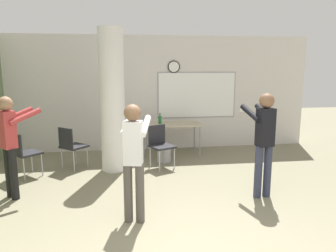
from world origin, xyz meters
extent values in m
cube|color=silver|center=(0.00, 5.06, 1.40)|extent=(8.00, 0.12, 2.80)
cylinder|color=black|center=(0.55, 4.99, 2.05)|extent=(0.30, 0.03, 0.30)
cylinder|color=white|center=(0.55, 4.97, 2.05)|extent=(0.25, 0.01, 0.25)
cube|color=#99999E|center=(1.14, 5.00, 1.35)|extent=(2.00, 0.01, 1.16)
cube|color=white|center=(1.14, 4.99, 1.35)|extent=(1.94, 0.02, 1.10)
cylinder|color=white|center=(-0.92, 3.42, 1.40)|extent=(0.48, 0.48, 2.80)
cube|color=tan|center=(0.39, 4.44, 0.72)|extent=(1.41, 0.69, 0.03)
cylinder|color=gray|center=(-0.25, 4.16, 0.35)|extent=(0.04, 0.04, 0.71)
cylinder|color=gray|center=(1.03, 4.16, 0.35)|extent=(0.04, 0.04, 0.71)
cylinder|color=gray|center=(-0.25, 4.73, 0.35)|extent=(0.04, 0.04, 0.71)
cylinder|color=gray|center=(1.03, 4.73, 0.35)|extent=(0.04, 0.04, 0.71)
cylinder|color=#1E6B2D|center=(0.14, 4.45, 0.83)|extent=(0.08, 0.08, 0.18)
cylinder|color=#1E6B2D|center=(0.14, 4.45, 0.95)|extent=(0.03, 0.03, 0.08)
cylinder|color=#B2B2B7|center=(0.15, 3.83, 0.16)|extent=(0.30, 0.30, 0.32)
cube|color=#232328|center=(-1.72, 3.67, 0.45)|extent=(0.62, 0.62, 0.04)
cube|color=#232328|center=(-1.86, 3.52, 0.67)|extent=(0.32, 0.28, 0.40)
cylinder|color=#B7B7BC|center=(-1.47, 3.69, 0.21)|extent=(0.02, 0.02, 0.43)
cylinder|color=#B7B7BC|center=(-1.74, 3.93, 0.21)|extent=(0.02, 0.02, 0.43)
cylinder|color=#B7B7BC|center=(-1.71, 3.42, 0.21)|extent=(0.02, 0.02, 0.43)
cylinder|color=#B7B7BC|center=(-1.98, 3.66, 0.21)|extent=(0.02, 0.02, 0.43)
cube|color=#232328|center=(-2.53, 3.25, 0.45)|extent=(0.62, 0.62, 0.04)
cube|color=#232328|center=(-2.68, 3.11, 0.67)|extent=(0.30, 0.30, 0.40)
cylinder|color=#B7B7BC|center=(-2.28, 3.25, 0.21)|extent=(0.02, 0.02, 0.43)
cylinder|color=#B7B7BC|center=(-2.53, 3.51, 0.21)|extent=(0.02, 0.02, 0.43)
cylinder|color=#B7B7BC|center=(-2.54, 3.00, 0.21)|extent=(0.02, 0.02, 0.43)
cylinder|color=#B7B7BC|center=(-2.79, 3.26, 0.21)|extent=(0.02, 0.02, 0.43)
cube|color=#232328|center=(0.06, 3.41, 0.45)|extent=(0.59, 0.59, 0.04)
cube|color=#232328|center=(-0.03, 3.60, 0.67)|extent=(0.37, 0.20, 0.40)
cylinder|color=#B7B7BC|center=(-0.02, 3.17, 0.21)|extent=(0.02, 0.02, 0.43)
cylinder|color=#B7B7BC|center=(0.30, 3.33, 0.21)|extent=(0.02, 0.02, 0.43)
cylinder|color=#B7B7BC|center=(-0.18, 3.50, 0.21)|extent=(0.02, 0.02, 0.43)
cylinder|color=#B7B7BC|center=(0.15, 3.65, 0.21)|extent=(0.02, 0.02, 0.43)
cylinder|color=black|center=(-2.44, 2.14, 0.41)|extent=(0.12, 0.12, 0.82)
cylinder|color=black|center=(-2.55, 2.26, 0.41)|extent=(0.12, 0.12, 0.82)
cube|color=#B23838|center=(-2.49, 2.20, 1.11)|extent=(0.30, 0.30, 0.58)
sphere|color=#997051|center=(-2.49, 2.20, 1.51)|extent=(0.22, 0.22, 0.22)
cylinder|color=#B23838|center=(-2.23, 2.25, 1.30)|extent=(0.44, 0.41, 0.23)
cylinder|color=#B23838|center=(-2.41, 2.45, 1.30)|extent=(0.44, 0.41, 0.23)
cylinder|color=#514C47|center=(-0.53, 1.09, 0.40)|extent=(0.12, 0.12, 0.81)
cylinder|color=#514C47|center=(-0.68, 1.13, 0.40)|extent=(0.12, 0.12, 0.81)
cube|color=white|center=(-0.60, 1.11, 1.10)|extent=(0.27, 0.23, 0.57)
sphere|color=brown|center=(-0.60, 1.11, 1.49)|extent=(0.22, 0.22, 0.22)
cylinder|color=white|center=(-0.43, 1.30, 1.28)|extent=(0.20, 0.51, 0.23)
cylinder|color=white|center=(-0.68, 1.36, 1.28)|extent=(0.20, 0.51, 0.23)
cube|color=white|center=(-0.63, 1.59, 1.28)|extent=(0.06, 0.13, 0.04)
cylinder|color=#2D3347|center=(1.55, 1.69, 0.42)|extent=(0.12, 0.12, 0.84)
cylinder|color=#2D3347|center=(1.38, 1.67, 0.42)|extent=(0.12, 0.12, 0.84)
cube|color=black|center=(1.46, 1.68, 1.14)|extent=(0.27, 0.23, 0.60)
sphere|color=brown|center=(1.46, 1.68, 1.55)|extent=(0.23, 0.23, 0.23)
cylinder|color=black|center=(1.56, 1.94, 1.33)|extent=(0.16, 0.54, 0.24)
cylinder|color=black|center=(1.30, 1.90, 1.33)|extent=(0.16, 0.54, 0.24)
cube|color=white|center=(1.26, 2.13, 1.34)|extent=(0.05, 0.13, 0.04)
camera|label=1|loc=(-0.74, -3.04, 2.09)|focal=35.00mm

